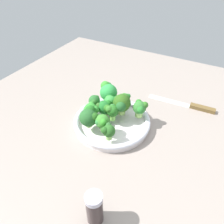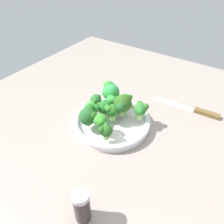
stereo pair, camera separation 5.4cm
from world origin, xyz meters
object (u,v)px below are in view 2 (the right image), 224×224
at_px(bowl, 112,122).
at_px(broccoli_floret_10, 111,102).
at_px(broccoli_floret_1, 110,91).
at_px(knife, 194,110).
at_px(broccoli_floret_7, 88,115).
at_px(broccoli_floret_9, 92,109).
at_px(broccoli_floret_6, 140,109).
at_px(broccoli_floret_11, 112,111).
at_px(pepper_shaker, 82,206).
at_px(broccoli_floret_8, 123,104).
at_px(broccoli_floret_5, 96,101).
at_px(broccoli_floret_0, 105,107).
at_px(broccoli_floret_4, 126,100).
at_px(broccoli_floret_3, 101,121).
at_px(broccoli_floret_2, 105,131).

bearing_deg(bowl, broccoli_floret_10, -53.22).
relative_size(broccoli_floret_1, knife, 0.31).
distance_m(broccoli_floret_1, broccoli_floret_7, 0.15).
distance_m(broccoli_floret_9, broccoli_floret_10, 0.08).
height_order(broccoli_floret_6, broccoli_floret_11, same).
bearing_deg(broccoli_floret_11, pepper_shaker, 111.88).
distance_m(broccoli_floret_7, pepper_shaker, 0.31).
relative_size(broccoli_floret_1, broccoli_floret_10, 1.42).
bearing_deg(broccoli_floret_8, broccoli_floret_5, 13.32).
relative_size(broccoli_floret_5, broccoli_floret_8, 0.75).
height_order(broccoli_floret_0, broccoli_floret_4, broccoli_floret_4).
xyz_separation_m(broccoli_floret_7, broccoli_floret_9, (0.01, -0.03, -0.00)).
height_order(bowl, broccoli_floret_11, broccoli_floret_11).
height_order(broccoli_floret_3, broccoli_floret_9, broccoli_floret_3).
height_order(bowl, knife, bowl).
bearing_deg(broccoli_floret_8, broccoli_floret_4, -77.23).
xyz_separation_m(broccoli_floret_3, knife, (-0.22, -0.32, -0.07)).
xyz_separation_m(broccoli_floret_3, broccoli_floret_5, (0.08, -0.09, -0.00)).
xyz_separation_m(bowl, broccoli_floret_7, (0.05, 0.07, 0.06)).
bearing_deg(broccoli_floret_10, broccoli_floret_2, 117.40).
xyz_separation_m(bowl, broccoli_floret_5, (0.08, -0.02, 0.05)).
bearing_deg(broccoli_floret_5, broccoli_floret_10, -150.02).
bearing_deg(broccoli_floret_4, broccoli_floret_11, 86.27).
distance_m(broccoli_floret_1, broccoli_floret_8, 0.09).
distance_m(broccoli_floret_6, broccoli_floret_11, 0.10).
relative_size(bowl, broccoli_floret_3, 4.43).
xyz_separation_m(broccoli_floret_1, broccoli_floret_3, (-0.06, 0.15, -0.01)).
relative_size(broccoli_floret_7, broccoli_floret_8, 0.87).
bearing_deg(bowl, broccoli_floret_0, -9.45).
height_order(broccoli_floret_0, broccoli_floret_8, broccoli_floret_8).
height_order(broccoli_floret_1, broccoli_floret_11, broccoli_floret_1).
bearing_deg(broccoli_floret_1, broccoli_floret_4, 178.36).
xyz_separation_m(broccoli_floret_11, pepper_shaker, (-0.13, 0.32, -0.02)).
relative_size(broccoli_floret_7, broccoli_floret_11, 1.12).
bearing_deg(broccoli_floret_7, broccoli_floret_4, -111.53).
relative_size(broccoli_floret_0, broccoli_floret_3, 0.96).
xyz_separation_m(broccoli_floret_1, broccoli_floret_11, (-0.07, 0.09, -0.01)).
xyz_separation_m(broccoli_floret_2, broccoli_floret_10, (0.07, -0.14, -0.00)).
bearing_deg(broccoli_floret_11, broccoli_floret_3, 88.69).
bearing_deg(broccoli_floret_3, bowl, -89.40).
relative_size(broccoli_floret_4, pepper_shaker, 0.59).
bearing_deg(broccoli_floret_2, broccoli_floret_10, -62.60).
relative_size(broccoli_floret_7, broccoli_floret_9, 1.14).
xyz_separation_m(broccoli_floret_4, broccoli_floret_10, (0.04, 0.04, -0.00)).
bearing_deg(broccoli_floret_3, broccoli_floret_5, -45.69).
distance_m(broccoli_floret_10, broccoli_floret_11, 0.06).
height_order(broccoli_floret_9, broccoli_floret_10, broccoli_floret_9).
height_order(broccoli_floret_2, broccoli_floret_7, broccoli_floret_7).
relative_size(broccoli_floret_3, pepper_shaker, 0.62).
xyz_separation_m(broccoli_floret_6, knife, (-0.14, -0.19, -0.07)).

